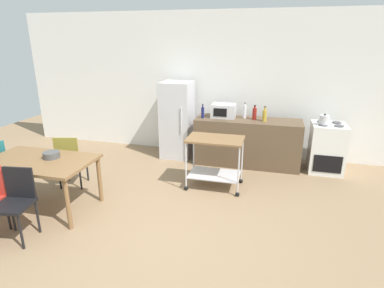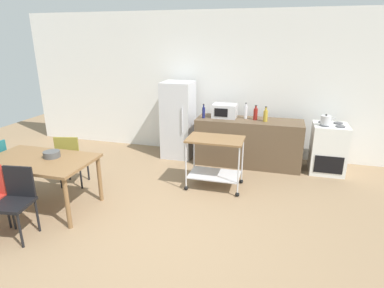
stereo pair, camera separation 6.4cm
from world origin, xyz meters
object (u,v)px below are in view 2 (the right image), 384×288
dining_table (40,164)px  kitchen_cart (215,155)px  stove_oven (328,148)px  bottle_hot_sauce (255,114)px  chair_olive (71,157)px  bottle_sesame_oil (204,112)px  refrigerator (178,120)px  chair_black (16,198)px  kettle (326,120)px  bottle_olive_oil (246,112)px  microwave (225,111)px  fruit_bowl (52,154)px  bottle_soda (266,116)px

dining_table → kitchen_cart: kitchen_cart is taller
stove_oven → bottle_hot_sauce: bottle_hot_sauce is taller
chair_olive → bottle_sesame_oil: bearing=-151.7°
dining_table → refrigerator: refrigerator is taller
chair_black → refrigerator: bearing=64.7°
kettle → chair_olive: bearing=-157.4°
dining_table → kitchen_cart: 2.62m
refrigerator → dining_table: bearing=-115.6°
dining_table → bottle_hot_sauce: bottle_hot_sauce is taller
bottle_olive_oil → microwave: bearing=-177.0°
chair_olive → fruit_bowl: chair_olive is taller
kitchen_cart → fruit_bowl: bearing=-150.8°
fruit_bowl → kettle: 4.51m
bottle_sesame_oil → bottle_olive_oil: size_ratio=0.90×
chair_black → fruit_bowl: bearing=87.4°
bottle_olive_oil → kitchen_cart: bearing=-104.8°
dining_table → refrigerator: size_ratio=0.97×
dining_table → microwave: size_ratio=3.26×
chair_olive → refrigerator: 2.26m
microwave → bottle_hot_sauce: bottle_hot_sauce is taller
dining_table → refrigerator: 2.86m
kettle → stove_oven: bearing=39.7°
bottle_sesame_oil → kitchen_cart: bearing=-67.1°
chair_black → kettle: bearing=31.2°
kitchen_cart → bottle_hot_sauce: bearing=66.6°
refrigerator → bottle_hot_sauce: size_ratio=5.59×
refrigerator → kettle: (2.78, -0.18, 0.23)m
refrigerator → kitchen_cart: (1.03, -1.27, -0.20)m
chair_black → kitchen_cart: size_ratio=0.98×
stove_oven → kitchen_cart: size_ratio=1.01×
kettle → refrigerator: bearing=176.3°
bottle_sesame_oil → kettle: bottle_sesame_oil is taller
chair_olive → chair_black: size_ratio=1.00×
chair_black → fruit_bowl: chair_black is taller
bottle_soda → dining_table: bearing=-140.8°
kitchen_cart → microwave: 1.32m
kitchen_cart → bottle_sesame_oil: 1.24m
kitchen_cart → bottle_sesame_oil: (-0.45, 1.07, 0.44)m
bottle_olive_oil → bottle_soda: bearing=-19.7°
chair_black → bottle_sesame_oil: size_ratio=3.26×
bottle_hot_sauce → bottle_sesame_oil: bearing=-172.2°
dining_table → fruit_bowl: bearing=42.2°
bottle_soda → bottle_olive_oil: bearing=160.3°
dining_table → microwave: (2.19, 2.55, 0.36)m
chair_olive → microwave: (2.22, 1.82, 0.51)m
bottle_soda → kettle: bottle_soda is taller
stove_oven → chair_olive: bearing=-156.9°
kitchen_cart → bottle_hot_sauce: (0.52, 1.20, 0.44)m
chair_olive → microwave: 2.92m
chair_black → kettle: size_ratio=3.71×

